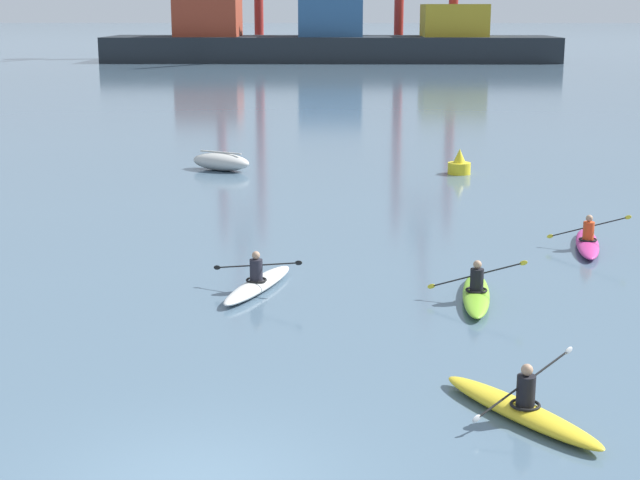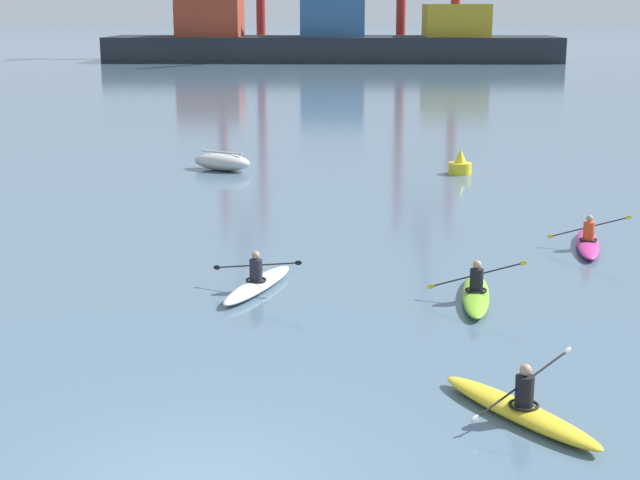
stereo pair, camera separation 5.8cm
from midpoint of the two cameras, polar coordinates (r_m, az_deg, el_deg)
name	(u,v)px [view 1 (the left image)]	position (r m, az deg, el deg)	size (l,w,h in m)	color
container_barge	(329,40)	(118.25, 0.52, 11.90)	(54.10, 11.50, 7.76)	#1E2328
capsized_dinghy	(221,162)	(38.72, -5.99, 4.68)	(2.82, 2.17, 0.76)	beige
channel_buoy	(459,165)	(38.05, 8.28, 4.47)	(0.90, 0.90, 1.00)	yellow
kayak_white	(258,283)	(22.19, -3.80, -2.58)	(2.15, 3.40, 0.95)	silver
kayak_magenta	(587,242)	(26.96, 15.65, -0.13)	(2.17, 3.45, 1.00)	#C13384
kayak_lime	(476,293)	(21.66, 9.25, -3.15)	(2.20, 3.45, 1.00)	#7ABC2D
kayak_yellow	(521,408)	(15.76, 11.81, -9.83)	(2.43, 3.14, 1.04)	yellow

